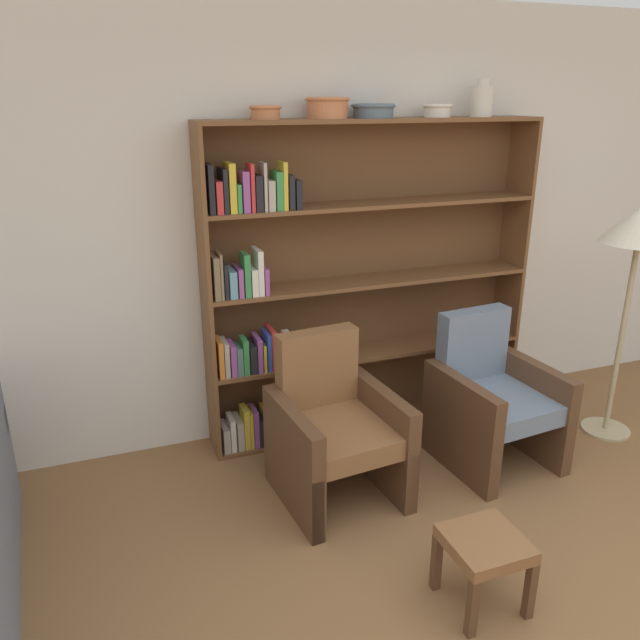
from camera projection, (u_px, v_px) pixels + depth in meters
name	position (u px, v px, depth m)	size (l,w,h in m)	color
wall_back	(376.00, 223.00, 4.17)	(12.00, 0.06, 2.75)	silver
bookshelf	(342.00, 287.00, 4.05)	(2.21, 0.30, 2.05)	brown
bowl_brass	(265.00, 111.00, 3.50)	(0.19, 0.19, 0.08)	#C67547
bowl_sage	(327.00, 106.00, 3.61)	(0.26, 0.26, 0.12)	#C67547
bowl_terracotta	(373.00, 110.00, 3.72)	(0.27, 0.27, 0.08)	slate
bowl_cream	(437.00, 110.00, 3.86)	(0.19, 0.19, 0.08)	silver
vase_tall	(482.00, 100.00, 3.95)	(0.14, 0.14, 0.23)	silver
armchair_leather	(334.00, 429.00, 3.53)	(0.70, 0.73, 0.92)	brown
armchair_cushioned	(492.00, 399.00, 3.87)	(0.70, 0.73, 0.92)	brown
floor_lamp	(639.00, 235.00, 3.85)	(0.47, 0.47, 1.56)	tan
footstool	(485.00, 551.00, 2.76)	(0.34, 0.34, 0.35)	brown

